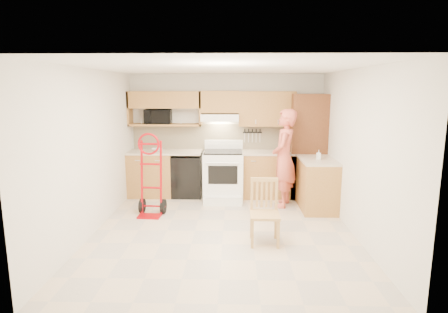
{
  "coord_description": "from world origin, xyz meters",
  "views": [
    {
      "loc": [
        0.15,
        -5.49,
        2.2
      ],
      "look_at": [
        0.0,
        0.5,
        1.1
      ],
      "focal_mm": 29.61,
      "sensor_mm": 36.0,
      "label": 1
    }
  ],
  "objects_px": {
    "person": "(284,158)",
    "dining_chair": "(265,212)",
    "range": "(223,171)",
    "microwave": "(158,116)",
    "hand_truck": "(150,179)"
  },
  "relations": [
    {
      "from": "person",
      "to": "dining_chair",
      "type": "relative_size",
      "value": 1.98
    },
    {
      "from": "range",
      "to": "dining_chair",
      "type": "height_order",
      "value": "range"
    },
    {
      "from": "range",
      "to": "microwave",
      "type": "bearing_deg",
      "value": 164.01
    },
    {
      "from": "hand_truck",
      "to": "dining_chair",
      "type": "relative_size",
      "value": 1.42
    },
    {
      "from": "microwave",
      "to": "hand_truck",
      "type": "bearing_deg",
      "value": -88.52
    },
    {
      "from": "range",
      "to": "hand_truck",
      "type": "xyz_separation_m",
      "value": [
        -1.25,
        -0.99,
        0.08
      ]
    },
    {
      "from": "person",
      "to": "hand_truck",
      "type": "relative_size",
      "value": 1.4
    },
    {
      "from": "microwave",
      "to": "range",
      "type": "bearing_deg",
      "value": -18.68
    },
    {
      "from": "microwave",
      "to": "range",
      "type": "relative_size",
      "value": 0.46
    },
    {
      "from": "range",
      "to": "person",
      "type": "xyz_separation_m",
      "value": [
        1.15,
        -0.38,
        0.34
      ]
    },
    {
      "from": "person",
      "to": "dining_chair",
      "type": "distance_m",
      "value": 1.88
    },
    {
      "from": "hand_truck",
      "to": "range",
      "type": "bearing_deg",
      "value": 42.21
    },
    {
      "from": "hand_truck",
      "to": "dining_chair",
      "type": "distance_m",
      "value": 2.23
    },
    {
      "from": "microwave",
      "to": "person",
      "type": "height_order",
      "value": "person"
    },
    {
      "from": "microwave",
      "to": "person",
      "type": "xyz_separation_m",
      "value": [
        2.5,
        -0.77,
        -0.72
      ]
    }
  ]
}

